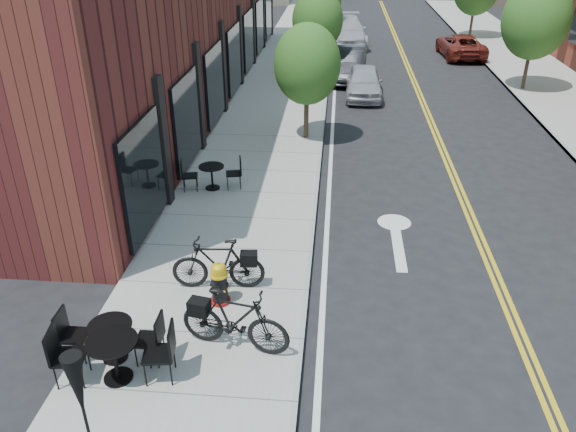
{
  "coord_description": "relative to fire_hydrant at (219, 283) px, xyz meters",
  "views": [
    {
      "loc": [
        0.41,
        -9.41,
        6.92
      ],
      "look_at": [
        -0.56,
        1.54,
        1.0
      ],
      "focal_mm": 35.0,
      "sensor_mm": 36.0,
      "label": 1
    }
  ],
  "objects": [
    {
      "name": "tree_far_b",
      "position": [
        10.33,
        16.54,
        2.5
      ],
      "size": [
        2.8,
        2.8,
        4.62
      ],
      "color": "#382B1E",
      "rests_on": "sidewalk_far"
    },
    {
      "name": "tree_near_c",
      "position": [
        1.13,
        25.54,
        1.97
      ],
      "size": [
        2.1,
        2.1,
        3.67
      ],
      "color": "#382B1E",
      "rests_on": "sidewalk_near"
    },
    {
      "name": "tree_near_b",
      "position": [
        1.13,
        17.54,
        2.16
      ],
      "size": [
        2.3,
        2.3,
        3.98
      ],
      "color": "#382B1E",
      "rests_on": "sidewalk_near"
    },
    {
      "name": "bistro_set_c",
      "position": [
        -1.24,
        5.16,
        0.0
      ],
      "size": [
        1.67,
        0.84,
        0.88
      ],
      "rotation": [
        0.0,
        0.0,
        0.21
      ],
      "color": "black",
      "rests_on": "sidewalk_near"
    },
    {
      "name": "parked_car_a",
      "position": [
        3.26,
        15.02,
        0.08
      ],
      "size": [
        1.55,
        3.77,
        1.28
      ],
      "primitive_type": "imported",
      "rotation": [
        0.0,
        0.0,
        -0.01
      ],
      "color": "#A5A6AD",
      "rests_on": "ground"
    },
    {
      "name": "parked_car_b",
      "position": [
        2.53,
        17.9,
        0.16
      ],
      "size": [
        2.04,
        4.52,
        1.44
      ],
      "primitive_type": "imported",
      "rotation": [
        0.0,
        0.0,
        -0.12
      ],
      "color": "black",
      "rests_on": "ground"
    },
    {
      "name": "bicycle_right",
      "position": [
        0.54,
        -1.29,
        0.16
      ],
      "size": [
        2.07,
        0.95,
        1.2
      ],
      "primitive_type": "imported",
      "rotation": [
        0.0,
        0.0,
        1.37
      ],
      "color": "black",
      "rests_on": "sidewalk_near"
    },
    {
      "name": "patio_umbrella",
      "position": [
        -0.84,
        -4.12,
        1.17
      ],
      "size": [
        0.36,
        0.36,
        2.25
      ],
      "color": "black",
      "rests_on": "sidewalk_near"
    },
    {
      "name": "building_near",
      "position": [
        -4.77,
        14.54,
        2.94
      ],
      "size": [
        5.0,
        28.0,
        7.0
      ],
      "primitive_type": "cube",
      "color": "#4B1818",
      "rests_on": "ground"
    },
    {
      "name": "bicycle_left",
      "position": [
        -0.11,
        0.48,
        0.13
      ],
      "size": [
        1.93,
        0.68,
        1.14
      ],
      "primitive_type": "imported",
      "rotation": [
        0.0,
        0.0,
        -1.49
      ],
      "color": "black",
      "rests_on": "sidewalk_near"
    },
    {
      "name": "tree_near_a",
      "position": [
        1.13,
        9.54,
        2.05
      ],
      "size": [
        2.2,
        2.2,
        3.81
      ],
      "color": "#382B1E",
      "rests_on": "sidewalk_near"
    },
    {
      "name": "fire_hydrant",
      "position": [
        0.0,
        0.0,
        0.0
      ],
      "size": [
        0.41,
        0.41,
        0.93
      ],
      "rotation": [
        0.0,
        0.0,
        -0.01
      ],
      "color": "maroon",
      "rests_on": "sidewalk_near"
    },
    {
      "name": "bistro_set_b",
      "position": [
        -1.51,
        -1.74,
        0.03
      ],
      "size": [
        1.73,
        0.75,
        0.94
      ],
      "rotation": [
        0.0,
        0.0,
        0.01
      ],
      "color": "black",
      "rests_on": "sidewalk_near"
    },
    {
      "name": "parked_car_far",
      "position": [
        8.75,
        23.16,
        0.06
      ],
      "size": [
        2.29,
        4.54,
        1.23
      ],
      "primitive_type": "imported",
      "rotation": [
        0.0,
        0.0,
        3.2
      ],
      "color": "maroon",
      "rests_on": "ground"
    },
    {
      "name": "sidewalk_near",
      "position": [
        -0.27,
        10.54,
        -0.5
      ],
      "size": [
        4.0,
        70.0,
        0.12
      ],
      "primitive_type": "cube",
      "color": "#9E9B93",
      "rests_on": "ground"
    },
    {
      "name": "ground",
      "position": [
        1.73,
        0.54,
        -0.56
      ],
      "size": [
        120.0,
        120.0,
        0.0
      ],
      "primitive_type": "plane",
      "color": "black",
      "rests_on": "ground"
    },
    {
      "name": "parked_car_c",
      "position": [
        2.53,
        25.81,
        0.24
      ],
      "size": [
        2.57,
        5.63,
        1.6
      ],
      "primitive_type": "imported",
      "rotation": [
        0.0,
        0.0,
        0.06
      ],
      "color": "#B8B9BD",
      "rests_on": "ground"
    },
    {
      "name": "bistro_set_a",
      "position": [
        -1.29,
        -2.21,
        0.08
      ],
      "size": [
        1.96,
        0.94,
        1.04
      ],
      "rotation": [
        0.0,
        0.0,
        0.14
      ],
      "color": "black",
      "rests_on": "sidewalk_near"
    }
  ]
}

